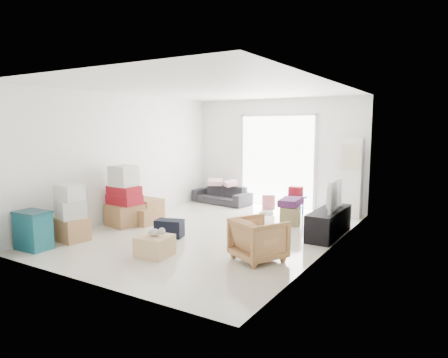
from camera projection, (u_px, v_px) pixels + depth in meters
room_shell at (213, 162)px, 7.53m from camera, size 4.98×6.48×3.18m
sliding_door at (277, 157)px, 10.06m from camera, size 2.10×0.04×2.33m
ac_tower at (352, 178)px, 8.83m from camera, size 0.45×0.30×1.75m
tv_console at (329, 223)px, 7.36m from camera, size 0.44×1.47×0.49m
television at (329, 206)px, 7.32m from camera, size 0.63×1.01×0.13m
sofa at (222, 192)px, 10.47m from camera, size 1.65×0.69×0.63m
pillow_left at (215, 177)px, 10.52m from camera, size 0.50×0.47×0.13m
pillow_right at (230, 178)px, 10.31m from camera, size 0.45×0.44×0.12m
armchair at (259, 237)px, 6.00m from camera, size 0.91×0.89×0.71m
storage_bins at (33, 230)px, 6.53m from camera, size 0.58×0.42×0.64m
box_stack_a at (71, 216)px, 7.02m from camera, size 0.60×0.55×1.00m
box_stack_b at (124, 200)px, 8.11m from camera, size 0.71×0.71×1.23m
box_stack_c at (146, 209)px, 8.63m from camera, size 0.68×0.58×0.46m
loose_box at (144, 217)px, 8.20m from camera, size 0.41×0.41×0.33m
duffel_bag at (169, 228)px, 7.29m from camera, size 0.56×0.43×0.32m
ottoman at (290, 216)px, 8.18m from camera, size 0.44×0.44×0.37m
blanket at (291, 204)px, 8.15m from camera, size 0.43×0.43×0.14m
kids_table at (296, 195)px, 9.06m from camera, size 0.53×0.53×0.65m
toy_walker at (267, 209)px, 9.26m from camera, size 0.41×0.39×0.43m
wood_crate at (155, 246)px, 6.20m from camera, size 0.54×0.54×0.32m
plush_bunny at (156, 232)px, 6.16m from camera, size 0.28×0.16×0.14m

